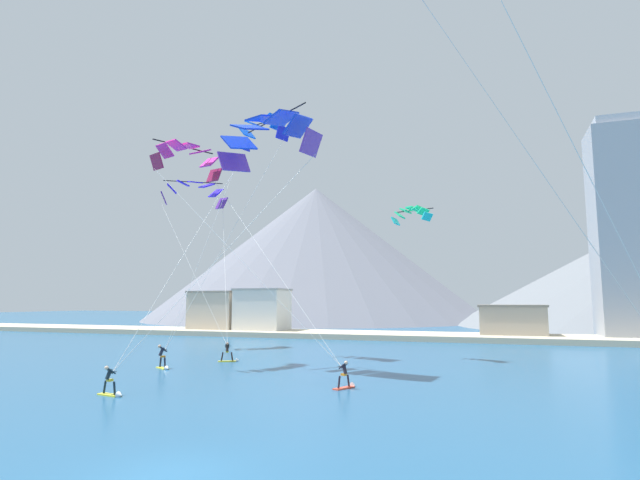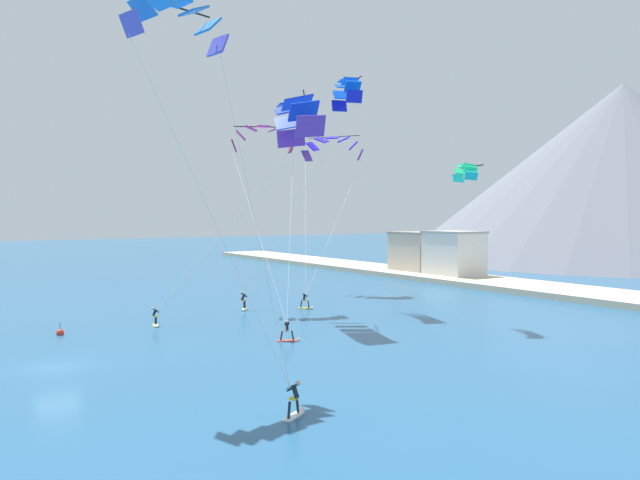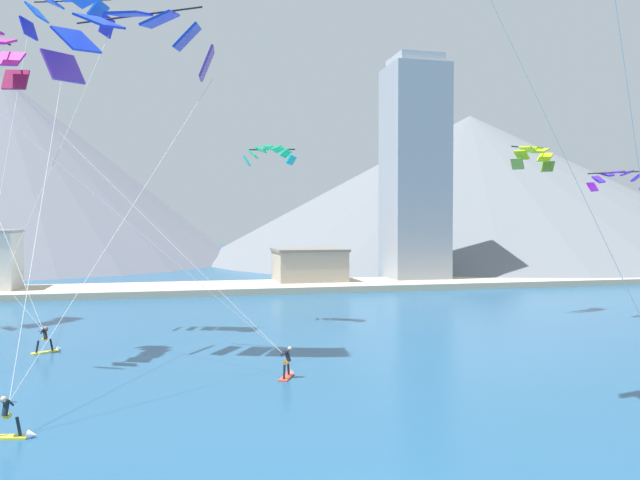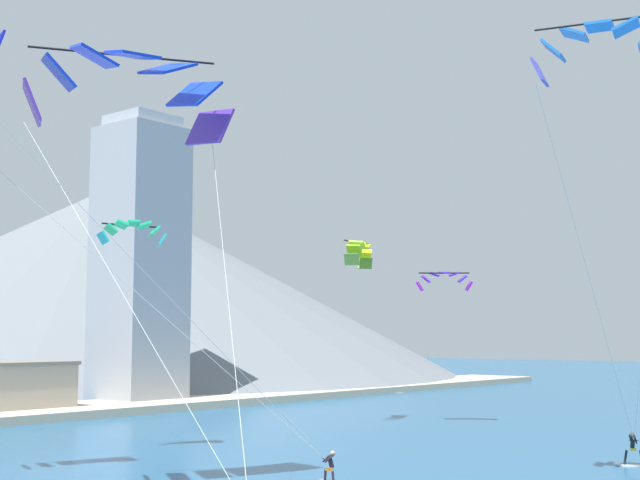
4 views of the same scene
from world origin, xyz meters
The scene contains 17 objects.
ground_plane centered at (0.00, 0.00, 0.00)m, with size 400.00×400.00×0.00m, color #23567F.
kitesurfer_near_lead centered at (-14.15, 18.84, 0.58)m, with size 1.69×1.25×1.81m.
kitesurfer_near_trail centered at (-10.16, 9.13, 0.44)m, with size 1.79×0.75×1.62m.
kitesurfer_mid_center centered at (-11.71, 24.32, 0.46)m, with size 1.71×1.21×1.65m.
kitesurfer_far_left centered at (15.30, 7.44, 0.52)m, with size 1.27×1.68×1.74m.
kitesurfer_far_right centered at (0.78, 15.40, 0.44)m, with size 1.10×1.75×1.63m.
parafoil_kite_near_lead centered at (-11.11, 28.44, 20.97)m, with size 6.07×11.02×20.68m.
parafoil_kite_near_trail centered at (-6.70, 20.22, 17.31)m, with size 9.02×13.85×17.64m.
parafoil_kite_mid_center centered at (-22.11, 34.20, 17.07)m, with size 13.35×13.09×17.08m.
parafoil_kite_far_left centered at (7.16, 4.99, 19.27)m, with size 9.61×6.10×18.96m.
parafoil_kite_far_right centered at (-13.91, 20.83, 16.42)m, with size 16.29×8.64×16.29m.
parafoil_kite_distant_high_outer centered at (2.32, 31.09, 12.64)m, with size 3.89×2.66×1.47m.
race_marker_buoy centered at (-10.47, 1.95, 0.16)m, with size 0.56×0.56×1.02m.
shoreline_strip centered at (0.00, 54.50, 0.35)m, with size 180.00×10.00×0.70m, color beige.
shore_building_promenade_mid centered at (-31.72, 56.15, 3.25)m, with size 7.66×6.51×6.47m.
shore_building_quay_east centered at (-23.79, 55.50, 3.40)m, with size 7.43×5.83×6.77m.
mountain_peak_west_ridge centered at (-36.47, 115.11, 17.98)m, with size 89.63×89.63×35.96m.
Camera 2 is at (39.15, -6.40, 9.00)m, focal length 35.00 mm.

